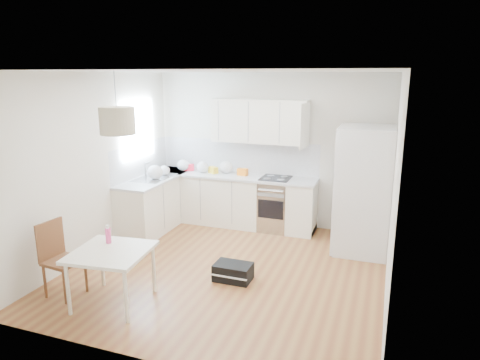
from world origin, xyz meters
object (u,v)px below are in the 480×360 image
at_px(dining_table, 111,256).
at_px(gym_bag, 233,272).
at_px(refrigerator, 365,190).
at_px(dining_chair, 64,260).

height_order(dining_table, gym_bag, dining_table).
relative_size(dining_table, gym_bag, 1.91).
bearing_deg(gym_bag, refrigerator, 47.65).
xyz_separation_m(refrigerator, dining_chair, (-3.33, -2.71, -0.49)).
bearing_deg(dining_chair, refrigerator, 45.53).
xyz_separation_m(refrigerator, gym_bag, (-1.52, -1.65, -0.85)).
height_order(refrigerator, dining_table, refrigerator).
bearing_deg(dining_chair, gym_bag, 36.73).
relative_size(refrigerator, gym_bag, 3.92).
bearing_deg(gym_bag, dining_chair, -149.38).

